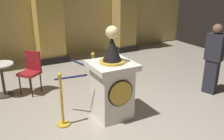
# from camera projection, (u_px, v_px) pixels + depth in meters

# --- Properties ---
(ground_plane) EXTENTS (11.10, 11.10, 0.00)m
(ground_plane) POSITION_uv_depth(u_px,v_px,m) (117.00, 124.00, 4.44)
(ground_plane) COLOR #9E9384
(pedestal_clock) EXTENTS (0.77, 0.77, 1.72)m
(pedestal_clock) POSITION_uv_depth(u_px,v_px,m) (112.00, 84.00, 4.50)
(pedestal_clock) COLOR silver
(pedestal_clock) RESTS_ON ground_plane
(stanchion_near) EXTENTS (0.24, 0.24, 0.99)m
(stanchion_near) POSITION_uv_depth(u_px,v_px,m) (94.00, 81.00, 5.47)
(stanchion_near) COLOR gold
(stanchion_near) RESTS_ON ground_plane
(stanchion_far) EXTENTS (0.24, 0.24, 0.99)m
(stanchion_far) POSITION_uv_depth(u_px,v_px,m) (62.00, 108.00, 4.30)
(stanchion_far) COLOR gold
(stanchion_far) RESTS_ON ground_plane
(velvet_rope) EXTENTS (0.97, 0.97, 0.22)m
(velvet_rope) POSITION_uv_depth(u_px,v_px,m) (79.00, 71.00, 4.73)
(velvet_rope) COLOR #141947
(column_centre_rear) EXTENTS (0.95, 0.95, 3.66)m
(column_centre_rear) POSITION_uv_depth(u_px,v_px,m) (46.00, 2.00, 7.40)
(column_centre_rear) COLOR black
(column_centre_rear) RESTS_ON ground_plane
(bystander_guest) EXTENTS (0.31, 0.41, 1.58)m
(bystander_guest) POSITION_uv_depth(u_px,v_px,m) (214.00, 58.00, 5.43)
(bystander_guest) COLOR #26262D
(bystander_guest) RESTS_ON ground_plane
(cafe_table) EXTENTS (0.54, 0.54, 0.75)m
(cafe_table) POSITION_uv_depth(u_px,v_px,m) (2.00, 76.00, 5.39)
(cafe_table) COLOR #332D28
(cafe_table) RESTS_ON ground_plane
(cafe_chair_red) EXTENTS (0.56, 0.56, 0.96)m
(cafe_chair_red) POSITION_uv_depth(u_px,v_px,m) (31.00, 68.00, 5.54)
(cafe_chair_red) COLOR black
(cafe_chair_red) RESTS_ON ground_plane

